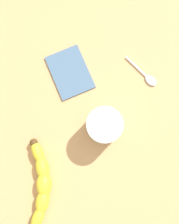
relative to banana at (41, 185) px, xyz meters
The scene contains 5 objects.
wooden_tabletop 23.90cm from the banana, 46.80° to the right, with size 120.00×120.00×3.00cm, color tan.
banana is the anchor object (origin of this frame).
smoothie_glass 21.53cm from the banana, 46.93° to the right, with size 8.75×8.75×9.36cm.
teaspoon 39.77cm from the banana, 45.05° to the right, with size 8.92×8.97×0.80cm.
folded_napkin 30.48cm from the banana, 12.46° to the right, with size 13.16×9.75×0.60cm, color slate.
Camera 1 is at (-7.81, 5.15, 73.49)cm, focal length 42.60 mm.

